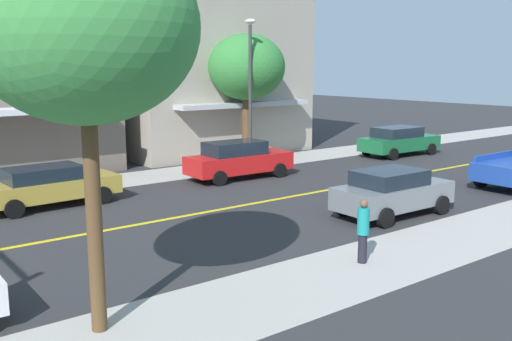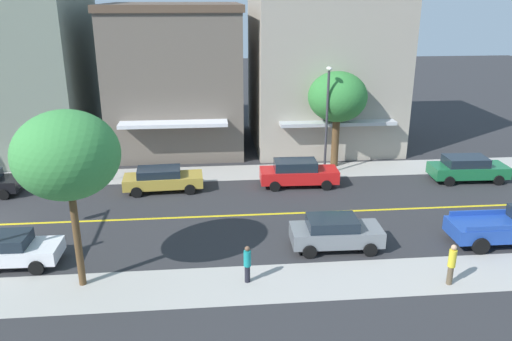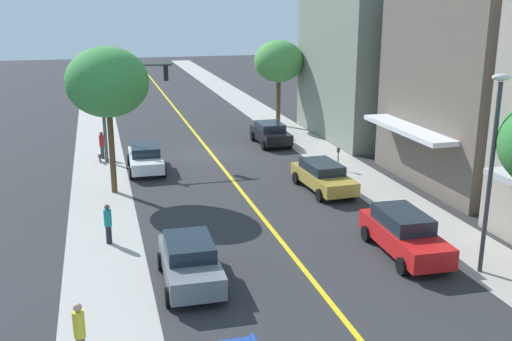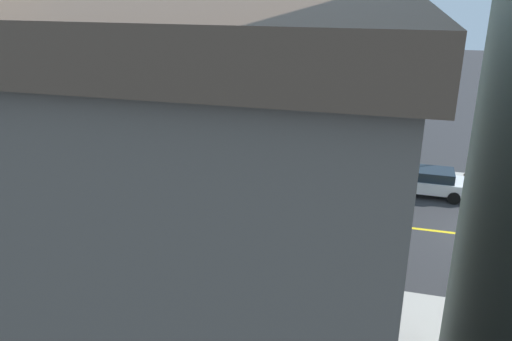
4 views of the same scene
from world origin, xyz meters
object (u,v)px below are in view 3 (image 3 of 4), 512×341
(grey_sedan_right_curb, at_px, (190,261))
(pedestrian_yellow_shirt, at_px, (80,332))
(white_sedan_right_curb, at_px, (146,157))
(pedestrian_teal_shirt, at_px, (108,223))
(traffic_light_mast, at_px, (124,94))
(small_dog, at_px, (100,156))
(street_tree_left_near, at_px, (279,62))
(street_tree_left_far, at_px, (107,82))
(red_sedan_left_curb, at_px, (404,233))
(street_lamp, at_px, (493,155))
(fire_hydrant, at_px, (284,132))
(gold_sedan_left_curb, at_px, (323,176))
(parking_meter, at_px, (338,155))
(pedestrian_red_shirt, at_px, (102,144))
(black_sedan_left_curb, at_px, (271,133))

(grey_sedan_right_curb, bearing_deg, pedestrian_yellow_shirt, -40.64)
(white_sedan_right_curb, bearing_deg, pedestrian_teal_shirt, -11.50)
(traffic_light_mast, xyz_separation_m, small_dog, (1.66, -0.20, -3.74))
(street_tree_left_near, relative_size, small_dog, 9.22)
(street_tree_left_far, distance_m, small_dog, 8.17)
(red_sedan_left_curb, height_order, grey_sedan_right_curb, red_sedan_left_curb)
(street_lamp, distance_m, pedestrian_teal_shirt, 14.60)
(traffic_light_mast, distance_m, pedestrian_yellow_shirt, 21.50)
(small_dog, bearing_deg, grey_sedan_right_curb, 6.85)
(fire_hydrant, bearing_deg, traffic_light_mast, 17.47)
(street_tree_left_near, relative_size, street_lamp, 0.93)
(traffic_light_mast, xyz_separation_m, street_lamp, (-11.29, 18.96, 0.23))
(white_sedan_right_curb, distance_m, gold_sedan_left_curb, 10.45)
(fire_hydrant, height_order, grey_sedan_right_curb, grey_sedan_right_curb)
(parking_meter, bearing_deg, pedestrian_yellow_shirt, 48.77)
(pedestrian_red_shirt, bearing_deg, street_tree_left_near, 115.21)
(parking_meter, xyz_separation_m, gold_sedan_left_curb, (2.26, 3.42, -0.09))
(red_sedan_left_curb, distance_m, gold_sedan_left_curb, 8.31)
(black_sedan_left_curb, relative_size, pedestrian_red_shirt, 2.52)
(fire_hydrant, relative_size, black_sedan_left_curb, 0.21)
(parking_meter, distance_m, red_sedan_left_curb, 11.94)
(pedestrian_teal_shirt, bearing_deg, red_sedan_left_curb, -36.01)
(gold_sedan_left_curb, relative_size, pedestrian_teal_shirt, 2.91)
(gold_sedan_left_curb, bearing_deg, red_sedan_left_curb, -2.52)
(red_sedan_left_curb, bearing_deg, grey_sedan_right_curb, -85.88)
(white_sedan_right_curb, bearing_deg, street_tree_left_near, 134.46)
(street_tree_left_near, distance_m, black_sedan_left_curb, 7.77)
(parking_meter, bearing_deg, gold_sedan_left_curb, 56.53)
(grey_sedan_right_curb, bearing_deg, gold_sedan_left_curb, 137.68)
(pedestrian_yellow_shirt, distance_m, small_dog, 21.35)
(grey_sedan_right_curb, bearing_deg, parking_meter, 140.27)
(street_tree_left_far, xyz_separation_m, grey_sedan_right_curb, (-2.14, 11.12, -4.77))
(street_lamp, height_order, gold_sedan_left_curb, street_lamp)
(red_sedan_left_curb, bearing_deg, black_sedan_left_curb, -178.95)
(street_tree_left_near, relative_size, parking_meter, 5.07)
(fire_hydrant, bearing_deg, grey_sedan_right_curb, 64.20)
(fire_hydrant, xyz_separation_m, traffic_light_mast, (11.07, 3.48, 3.66))
(fire_hydrant, distance_m, grey_sedan_right_curb, 22.93)
(fire_hydrant, height_order, pedestrian_teal_shirt, pedestrian_teal_shirt)
(fire_hydrant, height_order, street_lamp, street_lamp)
(parking_meter, relative_size, pedestrian_teal_shirt, 0.79)
(gold_sedan_left_curb, height_order, pedestrian_teal_shirt, pedestrian_teal_shirt)
(traffic_light_mast, bearing_deg, grey_sedan_right_curb, -86.37)
(street_tree_left_far, relative_size, street_lamp, 1.03)
(street_tree_left_far, height_order, fire_hydrant, street_tree_left_far)
(grey_sedan_right_curb, height_order, pedestrian_teal_shirt, pedestrian_teal_shirt)
(grey_sedan_right_curb, bearing_deg, red_sedan_left_curb, 93.52)
(parking_meter, bearing_deg, red_sedan_left_curb, 79.32)
(gold_sedan_left_curb, bearing_deg, pedestrian_red_shirt, -134.54)
(pedestrian_red_shirt, distance_m, small_dog, 1.07)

